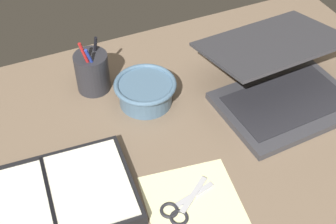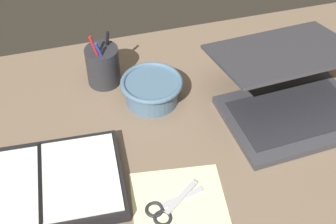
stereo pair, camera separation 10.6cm
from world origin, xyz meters
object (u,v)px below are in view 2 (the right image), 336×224
laptop (290,93)px  bowl (152,89)px  pen_cup (103,66)px  scissors (164,209)px  planner (41,186)px

laptop → bowl: 33.86cm
laptop → pen_cup: bearing=147.8°
laptop → scissors: size_ratio=2.63×
laptop → bowl: size_ratio=2.23×
bowl → planner: bowl is taller
planner → scissors: 26.38cm
laptop → scissors: bearing=-154.6°
planner → scissors: bearing=-23.1°
laptop → pen_cup: 47.63cm
laptop → pen_cup: size_ratio=2.17×
pen_cup → bowl: bearing=-45.7°
bowl → planner: size_ratio=0.44×
laptop → pen_cup: laptop is taller
pen_cup → scissors: (4.46, -43.39, -4.98)cm
bowl → pen_cup: (-10.29, 10.53, 1.72)cm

